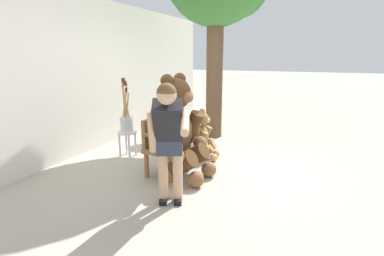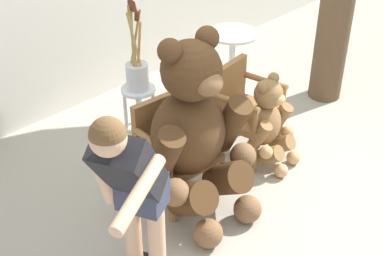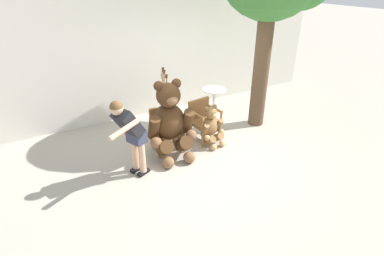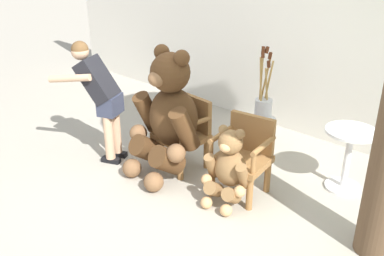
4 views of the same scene
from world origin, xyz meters
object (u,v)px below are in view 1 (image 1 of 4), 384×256
at_px(white_stool, 127,137).
at_px(person_visitor, 169,134).
at_px(wooden_chair_right, 187,131).
at_px(teddy_bear_small, 203,135).
at_px(wooden_chair_left, 163,145).
at_px(round_side_table, 167,119).
at_px(brush_bucket, 126,120).
at_px(teddy_bear_large, 178,128).

bearing_deg(white_stool, person_visitor, -131.17).
distance_m(wooden_chair_right, person_visitor, 1.91).
xyz_separation_m(teddy_bear_small, white_stool, (-0.44, 1.26, -0.07)).
bearing_deg(wooden_chair_left, round_side_table, 26.04).
distance_m(teddy_bear_small, brush_bucket, 1.36).
height_order(wooden_chair_right, teddy_bear_small, teddy_bear_small).
bearing_deg(person_visitor, white_stool, 48.83).
distance_m(wooden_chair_right, teddy_bear_large, 0.98).
distance_m(person_visitor, white_stool, 2.12).
height_order(wooden_chair_left, wooden_chair_right, same).
relative_size(teddy_bear_small, person_visitor, 0.58).
relative_size(wooden_chair_left, brush_bucket, 0.92).
height_order(teddy_bear_small, round_side_table, teddy_bear_small).
height_order(brush_bucket, round_side_table, brush_bucket).
height_order(teddy_bear_small, person_visitor, person_visitor).
bearing_deg(teddy_bear_large, brush_bucket, 69.06).
relative_size(white_stool, brush_bucket, 0.49).
distance_m(wooden_chair_left, teddy_bear_small, 0.95).
bearing_deg(wooden_chair_right, round_side_table, 45.76).
height_order(wooden_chair_left, white_stool, wooden_chair_left).
height_order(wooden_chair_left, teddy_bear_large, teddy_bear_large).
xyz_separation_m(teddy_bear_large, white_stool, (0.48, 1.24, -0.39)).
relative_size(teddy_bear_large, teddy_bear_small, 1.76).
relative_size(wooden_chair_right, white_stool, 1.87).
relative_size(person_visitor, white_stool, 3.26).
bearing_deg(wooden_chair_left, white_stool, 64.61).
distance_m(wooden_chair_right, round_side_table, 1.15).
bearing_deg(white_stool, teddy_bear_large, -111.00).
relative_size(wooden_chair_left, round_side_table, 1.19).
xyz_separation_m(teddy_bear_large, round_side_table, (1.70, 1.09, -0.30)).
xyz_separation_m(teddy_bear_small, brush_bucket, (-0.44, 1.26, 0.24)).
bearing_deg(wooden_chair_right, white_stool, 113.47).
bearing_deg(round_side_table, person_visitor, -151.61).
xyz_separation_m(teddy_bear_large, teddy_bear_small, (0.91, -0.02, -0.32)).
xyz_separation_m(teddy_bear_small, round_side_table, (0.79, 1.11, 0.02)).
bearing_deg(brush_bucket, teddy_bear_large, -110.94).
xyz_separation_m(wooden_chair_right, brush_bucket, (-0.43, 0.97, 0.21)).
height_order(person_visitor, round_side_table, person_visitor).
relative_size(teddy_bear_small, white_stool, 1.88).
relative_size(teddy_bear_small, brush_bucket, 0.92).
xyz_separation_m(brush_bucket, round_side_table, (1.23, -0.15, -0.22)).
relative_size(teddy_bear_large, person_visitor, 1.02).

